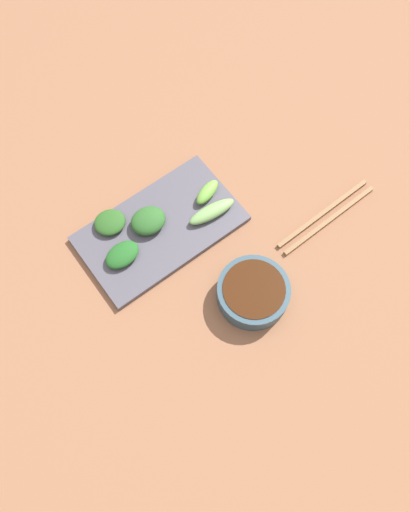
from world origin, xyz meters
The scene contains 9 objects.
tabletop centered at (0.00, 0.00, 0.01)m, with size 2.10×2.10×0.02m, color #8B5B3F.
sauce_bowl centered at (-0.11, -0.03, 0.04)m, with size 0.13×0.13×0.04m.
serving_plate centered at (0.10, 0.02, 0.03)m, with size 0.18×0.31×0.01m, color #4C4A54.
broccoli_stalk_0 centered at (0.07, -0.07, 0.04)m, with size 0.03×0.10×0.02m, color #75A65A.
broccoli_leafy_1 centered at (0.12, 0.04, 0.05)m, with size 0.06×0.07×0.03m, color #295C25.
broccoli_stalk_2 centered at (0.10, -0.09, 0.04)m, with size 0.03×0.06×0.02m, color #6AA63D.
broccoli_leafy_3 centered at (0.16, 0.10, 0.04)m, with size 0.05×0.06×0.02m, color #28571F.
broccoli_leafy_4 centered at (0.09, 0.11, 0.04)m, with size 0.05×0.07×0.02m, color #205B20.
chopsticks centered at (-0.07, -0.25, 0.02)m, with size 0.03×0.23×0.01m.
Camera 1 is at (-0.28, 0.21, 0.89)m, focal length 35.26 mm.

